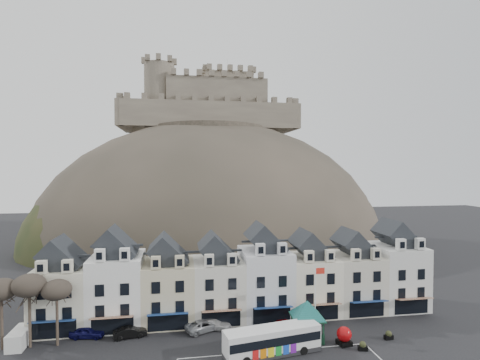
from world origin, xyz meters
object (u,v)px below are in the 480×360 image
at_px(flagpole, 316,296).
at_px(car_navy, 87,332).
at_px(white_van, 20,338).
at_px(bus_shelter, 307,309).
at_px(car_silver, 204,325).
at_px(car_white, 213,324).
at_px(red_buoy, 344,336).
at_px(bus, 272,339).
at_px(car_maroon, 286,325).
at_px(car_charcoal, 307,318).
at_px(car_black, 130,332).

relative_size(flagpole, car_navy, 2.11).
bearing_deg(white_van, bus_shelter, -6.86).
bearing_deg(car_silver, car_white, -99.43).
bearing_deg(red_buoy, bus, -174.49).
distance_m(bus_shelter, white_van, 34.27).
bearing_deg(car_navy, car_white, -82.24).
distance_m(bus, car_maroon, 6.59).
xyz_separation_m(red_buoy, car_silver, (-16.08, 6.54, -0.41)).
height_order(flagpole, car_white, flagpole).
distance_m(flagpole, car_charcoal, 5.85).
distance_m(white_van, car_white, 22.93).
relative_size(car_silver, car_white, 1.05).
height_order(bus_shelter, white_van, bus_shelter).
relative_size(white_van, car_maroon, 0.96).
xyz_separation_m(bus_shelter, car_white, (-11.02, 4.82, -3.05)).
height_order(car_navy, car_silver, car_navy).
distance_m(bus_shelter, car_navy, 27.22).
distance_m(car_white, car_maroon, 9.44).
xyz_separation_m(bus, flagpole, (6.59, 3.86, 3.27)).
bearing_deg(car_charcoal, red_buoy, -151.36).
bearing_deg(car_charcoal, car_white, 100.71).
bearing_deg(car_white, car_maroon, -82.73).
bearing_deg(car_charcoal, car_navy, 100.71).
bearing_deg(bus_shelter, white_van, 177.50).
height_order(bus, car_navy, bus).
relative_size(car_black, car_charcoal, 1.10).
bearing_deg(car_silver, car_black, 68.20).
bearing_deg(car_navy, car_silver, -83.55).
bearing_deg(bus, car_black, 146.97).
distance_m(car_white, car_charcoal, 12.66).
bearing_deg(car_silver, flagpole, -129.22).
height_order(car_maroon, car_charcoal, car_maroon).
height_order(bus_shelter, car_white, bus_shelter).
bearing_deg(red_buoy, car_silver, 157.87).
bearing_deg(car_navy, flagpole, -90.08).
bearing_deg(car_silver, bus, -160.91).
xyz_separation_m(car_white, car_maroon, (9.20, -2.11, 0.07)).
bearing_deg(car_maroon, car_white, 75.48).
bearing_deg(red_buoy, bus_shelter, 152.08).
xyz_separation_m(bus, car_white, (-5.91, 7.73, -1.04)).
xyz_separation_m(red_buoy, car_charcoal, (-2.22, 6.87, -0.50)).
height_order(white_van, car_charcoal, white_van).
bearing_deg(car_navy, bus, -102.01).
relative_size(flagpole, car_black, 2.16).
bearing_deg(car_charcoal, flagpole, -171.60).
bearing_deg(car_silver, car_charcoal, -113.38).
xyz_separation_m(bus, car_navy, (-21.51, 7.73, -1.02)).
height_order(red_buoy, car_white, red_buoy).
bearing_deg(car_white, flagpole, -86.99).
height_order(car_silver, car_maroon, car_maroon).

